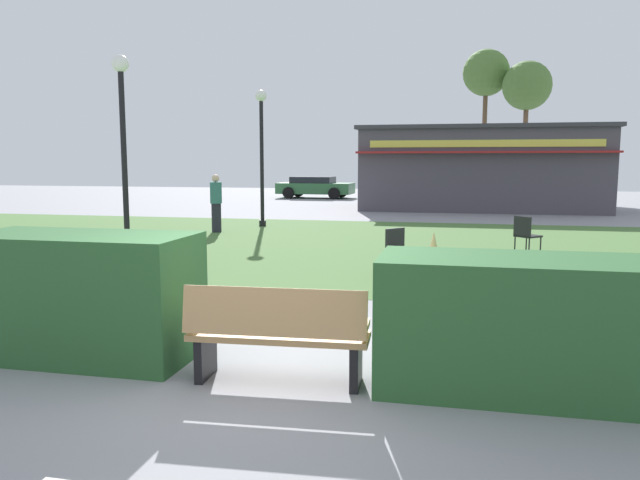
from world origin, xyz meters
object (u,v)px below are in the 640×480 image
object	(u,v)px
food_kiosk	(481,168)
cafe_chair_east	(525,233)
tree_right_bg	(486,74)
parked_car_center_slot	(402,187)
person_strolling	(216,203)
trash_bin	(587,342)
lamppost_far	(262,141)
tree_left_bg	(527,87)
park_bench	(278,334)
parked_car_west_slot	(315,187)
lamppost_mid	(123,132)
cafe_chair_west	(399,249)
parked_car_east_slot	(498,188)

from	to	relation	value
food_kiosk	cafe_chair_east	bearing A→B (deg)	-87.76
tree_right_bg	parked_car_center_slot	bearing A→B (deg)	-127.74
person_strolling	tree_right_bg	bearing A→B (deg)	124.90
trash_bin	lamppost_far	bearing A→B (deg)	119.81
parked_car_center_slot	tree_left_bg	bearing A→B (deg)	32.47
park_bench	cafe_chair_east	world-z (taller)	park_bench
tree_right_bg	tree_left_bg	bearing A→B (deg)	-33.40
tree_left_bg	parked_car_west_slot	bearing A→B (deg)	-159.82
food_kiosk	tree_right_bg	world-z (taller)	tree_right_bg
tree_right_bg	person_strolling	bearing A→B (deg)	-110.39
lamppost_mid	park_bench	bearing A→B (deg)	-51.09
trash_bin	parked_car_center_slot	size ratio (longest dim) A/B	0.18
parked_car_west_slot	tree_right_bg	world-z (taller)	tree_right_bg
lamppost_far	tree_left_bg	size ratio (longest dim) A/B	0.55
park_bench	cafe_chair_east	xyz separation A→B (m)	(3.08, 8.61, 0.05)
cafe_chair_west	tree_left_bg	distance (m)	28.19
cafe_chair_east	tree_left_bg	world-z (taller)	tree_left_bg
tree_right_bg	cafe_chair_west	bearing A→B (deg)	-95.04
cafe_chair_west	parked_car_center_slot	distance (m)	22.98
park_bench	cafe_chair_west	distance (m)	5.56
parked_car_west_slot	parked_car_east_slot	world-z (taller)	same
lamppost_mid	parked_car_west_slot	distance (m)	21.89
food_kiosk	parked_car_east_slot	xyz separation A→B (m)	(1.17, 6.51, -1.13)
parked_car_center_slot	tree_right_bg	size ratio (longest dim) A/B	0.49
lamppost_mid	cafe_chair_west	world-z (taller)	lamppost_mid
parked_car_center_slot	park_bench	bearing A→B (deg)	-87.37
cafe_chair_east	tree_right_bg	distance (m)	26.45
lamppost_far	trash_bin	bearing A→B (deg)	-60.19
cafe_chair_east	parked_car_east_slot	world-z (taller)	parked_car_east_slot
cafe_chair_east	park_bench	bearing A→B (deg)	-109.72
cafe_chair_east	parked_car_east_slot	distance (m)	19.82
parked_car_center_slot	parked_car_west_slot	bearing A→B (deg)	-179.99
park_bench	trash_bin	size ratio (longest dim) A/B	2.18
cafe_chair_east	lamppost_mid	bearing A→B (deg)	-166.87
parked_car_west_slot	parked_car_east_slot	xyz separation A→B (m)	(9.95, 0.00, 0.00)
lamppost_far	food_kiosk	distance (m)	11.09
parked_car_west_slot	parked_car_center_slot	size ratio (longest dim) A/B	0.99
trash_bin	cafe_chair_west	size ratio (longest dim) A/B	0.89
lamppost_far	cafe_chair_west	world-z (taller)	lamppost_far
trash_bin	lamppost_mid	bearing A→B (deg)	143.86
cafe_chair_west	person_strolling	world-z (taller)	person_strolling
cafe_chair_west	cafe_chair_east	xyz separation A→B (m)	(2.46, 3.08, 0.00)
lamppost_mid	tree_right_bg	distance (m)	29.19
trash_bin	person_strolling	world-z (taller)	person_strolling
lamppost_mid	person_strolling	distance (m)	5.21
parked_car_east_slot	park_bench	bearing A→B (deg)	-97.49
parked_car_center_slot	parked_car_east_slot	xyz separation A→B (m)	(5.04, 0.00, 0.00)
park_bench	tree_right_bg	distance (m)	34.99
parked_car_center_slot	lamppost_far	bearing A→B (deg)	-101.87
cafe_chair_west	parked_car_center_slot	bearing A→B (deg)	94.81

